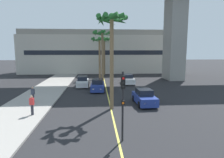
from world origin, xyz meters
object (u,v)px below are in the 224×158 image
(car_queue_front, at_px, (98,86))
(palm_tree_far_median, at_px, (102,41))
(palm_tree_near_median, at_px, (104,44))
(palm_tree_farthest_median, at_px, (112,30))
(car_queue_fourth, at_px, (128,79))
(car_queue_second, at_px, (83,82))
(pedestrian_near_crosswalk, at_px, (33,94))
(traffic_light_median_near, at_px, (123,97))
(palm_tree_mid_median, at_px, (100,45))
(car_queue_third, at_px, (144,97))
(pedestrian_far_along, at_px, (32,105))

(car_queue_front, bearing_deg, palm_tree_far_median, 81.60)
(palm_tree_near_median, bearing_deg, palm_tree_farthest_median, -90.53)
(car_queue_front, bearing_deg, car_queue_fourth, 47.01)
(car_queue_front, relative_size, car_queue_second, 1.00)
(car_queue_second, xyz_separation_m, pedestrian_near_crosswalk, (-4.33, -9.31, 0.28))
(traffic_light_median_near, distance_m, palm_tree_mid_median, 27.62)
(car_queue_second, distance_m, car_queue_fourth, 7.45)
(palm_tree_far_median, bearing_deg, car_queue_front, -98.40)
(palm_tree_mid_median, distance_m, palm_tree_farthest_median, 20.59)
(palm_tree_far_median, bearing_deg, car_queue_second, -141.23)
(car_queue_third, relative_size, palm_tree_far_median, 0.49)
(traffic_light_median_near, bearing_deg, car_queue_second, 101.26)
(car_queue_second, bearing_deg, palm_tree_near_median, 75.42)
(palm_tree_far_median, xyz_separation_m, palm_tree_farthest_median, (0.47, -14.07, 0.37))
(car_queue_third, height_order, palm_tree_mid_median, palm_tree_mid_median)
(car_queue_front, distance_m, car_queue_second, 3.92)
(palm_tree_mid_median, distance_m, palm_tree_far_median, 6.51)
(palm_tree_near_median, bearing_deg, car_queue_front, -95.00)
(car_queue_fourth, relative_size, pedestrian_far_along, 2.53)
(car_queue_second, relative_size, car_queue_third, 1.00)
(car_queue_fourth, distance_m, palm_tree_near_median, 14.24)
(palm_tree_farthest_median, bearing_deg, palm_tree_far_median, 91.91)
(palm_tree_farthest_median, bearing_deg, traffic_light_median_near, -88.85)
(car_queue_third, relative_size, car_queue_fourth, 1.01)
(car_queue_front, height_order, palm_tree_far_median, palm_tree_far_median)
(car_queue_fourth, distance_m, palm_tree_mid_median, 9.91)
(car_queue_front, distance_m, palm_tree_farthest_median, 10.67)
(palm_tree_mid_median, bearing_deg, car_queue_fourth, -57.03)
(palm_tree_far_median, distance_m, palm_tree_farthest_median, 14.08)
(car_queue_fourth, distance_m, traffic_light_median_near, 20.89)
(palm_tree_near_median, bearing_deg, pedestrian_near_crosswalk, -108.78)
(car_queue_fourth, bearing_deg, car_queue_second, -163.90)
(car_queue_second, distance_m, pedestrian_far_along, 13.75)
(palm_tree_farthest_median, bearing_deg, palm_tree_near_median, 89.47)
(car_queue_front, height_order, traffic_light_median_near, traffic_light_median_near)
(traffic_light_median_near, relative_size, pedestrian_near_crosswalk, 2.59)
(palm_tree_near_median, bearing_deg, pedestrian_far_along, -103.94)
(car_queue_third, distance_m, car_queue_fourth, 12.34)
(car_queue_second, relative_size, palm_tree_farthest_median, 0.48)
(car_queue_front, height_order, car_queue_third, same)
(car_queue_third, bearing_deg, palm_tree_far_median, 106.77)
(traffic_light_median_near, bearing_deg, pedestrian_far_along, 143.48)
(pedestrian_near_crosswalk, distance_m, pedestrian_far_along, 4.24)
(car_queue_fourth, bearing_deg, car_queue_front, -132.99)
(palm_tree_mid_median, height_order, palm_tree_far_median, palm_tree_far_median)
(car_queue_second, relative_size, palm_tree_mid_median, 0.52)
(car_queue_fourth, bearing_deg, palm_tree_near_median, 105.20)
(car_queue_front, xyz_separation_m, car_queue_third, (4.67, -7.04, 0.00))
(traffic_light_median_near, distance_m, palm_tree_near_median, 33.19)
(car_queue_second, bearing_deg, car_queue_front, -55.45)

